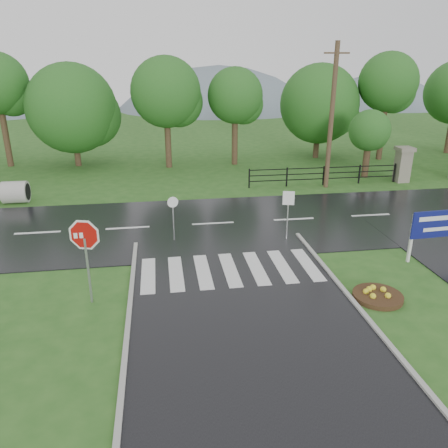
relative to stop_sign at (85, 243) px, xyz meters
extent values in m
plane|color=#2A5B1E|center=(4.78, -3.48, -2.07)|extent=(120.00, 120.00, 0.00)
cube|color=black|center=(4.78, 6.52, -2.07)|extent=(90.00, 8.00, 0.04)
cube|color=silver|center=(1.78, 1.52, -2.01)|extent=(0.50, 2.80, 0.02)
cube|color=silver|center=(2.78, 1.52, -2.01)|extent=(0.50, 2.80, 0.02)
cube|color=silver|center=(3.78, 1.52, -2.01)|extent=(0.50, 2.80, 0.02)
cube|color=silver|center=(4.78, 1.52, -2.01)|extent=(0.50, 2.80, 0.02)
cube|color=silver|center=(5.78, 1.52, -2.01)|extent=(0.50, 2.80, 0.02)
cube|color=silver|center=(6.78, 1.52, -2.01)|extent=(0.50, 2.80, 0.02)
cube|color=silver|center=(7.78, 1.52, -2.01)|extent=(0.50, 2.80, 0.02)
cube|color=gray|center=(17.78, 12.52, -1.07)|extent=(0.80, 0.80, 2.00)
cube|color=#6B6659|center=(17.78, 12.52, 0.05)|extent=(1.00, 1.00, 0.24)
cube|color=black|center=(12.53, 12.52, -1.67)|extent=(9.50, 0.05, 0.05)
cube|color=black|center=(12.53, 12.52, -1.32)|extent=(9.50, 0.05, 0.05)
cube|color=black|center=(12.53, 12.52, -0.97)|extent=(9.50, 0.05, 0.05)
cube|color=black|center=(7.78, 12.52, -1.47)|extent=(0.08, 0.08, 1.20)
cube|color=black|center=(17.28, 12.52, -1.47)|extent=(0.08, 0.08, 1.20)
sphere|color=slate|center=(-23.22, 61.52, -16.47)|extent=(40.00, 40.00, 40.00)
sphere|color=slate|center=(12.78, 61.52, -19.35)|extent=(48.00, 48.00, 48.00)
sphere|color=slate|center=(40.78, 61.52, -15.03)|extent=(36.00, 36.00, 36.00)
cylinder|color=#9E9B93|center=(-5.47, 11.52, -1.47)|extent=(1.30, 1.20, 1.20)
cube|color=#939399|center=(0.00, 0.00, -0.96)|extent=(0.07, 0.07, 2.23)
cylinder|color=white|center=(0.00, 0.01, 0.27)|extent=(1.29, 0.38, 1.34)
cylinder|color=#A80F0B|center=(0.00, 0.00, 0.27)|extent=(1.13, 0.34, 1.16)
cube|color=silver|center=(11.75, 1.27, -1.09)|extent=(0.10, 0.10, 1.96)
cube|color=navy|center=(12.83, 1.27, -0.55)|extent=(2.35, 0.19, 1.08)
cube|color=white|center=(12.83, 1.23, -0.31)|extent=(1.86, 0.12, 0.18)
cube|color=white|center=(12.83, 1.23, -0.75)|extent=(1.37, 0.09, 0.15)
cylinder|color=#332111|center=(9.26, -1.19, -1.99)|extent=(1.61, 1.61, 0.16)
cube|color=#939399|center=(7.71, 4.14, -1.04)|extent=(0.04, 0.04, 2.07)
cube|color=white|center=(7.71, 4.12, -0.16)|extent=(0.48, 0.15, 0.60)
cylinder|color=#939399|center=(2.86, 4.73, -1.14)|extent=(0.06, 0.06, 1.87)
cylinder|color=white|center=(2.86, 4.71, -0.30)|extent=(0.46, 0.12, 0.47)
cylinder|color=#473523|center=(12.53, 12.02, 2.13)|extent=(0.28, 0.28, 8.39)
cube|color=brown|center=(12.53, 12.02, 5.67)|extent=(1.49, 0.12, 0.09)
cylinder|color=#3D2B1C|center=(16.02, 14.02, -0.78)|extent=(0.40, 0.40, 2.59)
sphere|color=#1E581B|center=(16.02, 14.02, 1.03)|extent=(2.67, 2.67, 2.67)
camera|label=1|loc=(2.38, -12.86, 5.26)|focal=35.00mm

